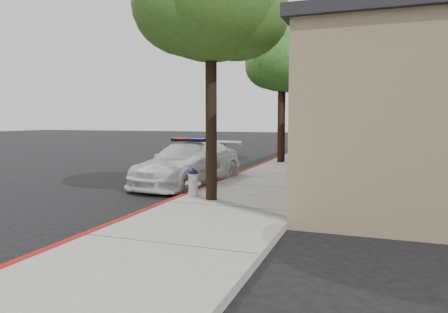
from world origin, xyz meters
TOP-DOWN VIEW (x-y plane):
  - ground at (0.00, 0.00)m, footprint 120.00×120.00m
  - sidewalk at (1.60, 3.00)m, footprint 3.20×60.00m
  - red_curb at (0.06, 3.00)m, footprint 0.14×60.00m
  - clapboard_building at (6.69, 9.00)m, footprint 7.30×20.89m
  - police_car at (-0.90, 3.38)m, footprint 2.54×5.03m
  - fire_hydrant at (0.35, 0.95)m, footprint 0.41×0.35m
  - street_tree_near at (1.00, 0.63)m, footprint 3.58×3.42m
  - street_tree_mid at (0.72, 10.05)m, footprint 3.27×3.07m
  - street_tree_far at (0.73, 10.40)m, footprint 3.56×3.30m

SIDE VIEW (x-z plane):
  - ground at x=0.00m, z-range 0.00..0.00m
  - sidewalk at x=1.60m, z-range 0.00..0.15m
  - red_curb at x=0.06m, z-range 0.00..0.16m
  - fire_hydrant at x=0.35m, z-range 0.15..0.86m
  - police_car at x=-0.90m, z-range -0.06..1.46m
  - clapboard_building at x=6.69m, z-range 0.01..4.25m
  - street_tree_mid at x=0.72m, z-range 1.64..7.50m
  - street_tree_near at x=1.00m, z-range 1.69..7.96m
  - street_tree_far at x=0.73m, z-range 1.72..7.97m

